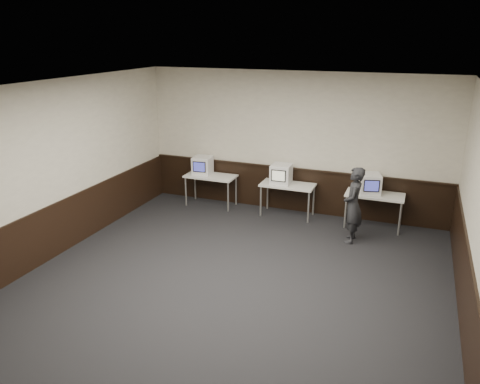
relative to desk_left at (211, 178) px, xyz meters
name	(u,v)px	position (x,y,z in m)	size (l,w,h in m)	color
floor	(226,292)	(1.90, -3.60, -0.68)	(8.00, 8.00, 0.00)	black
ceiling	(224,90)	(1.90, -3.60, 2.52)	(8.00, 8.00, 0.00)	white
back_wall	(294,143)	(1.90, 0.40, 0.92)	(7.00, 7.00, 0.00)	beige
front_wall	(17,365)	(1.90, -7.60, 0.92)	(7.00, 7.00, 0.00)	beige
left_wall	(42,174)	(-1.60, -3.60, 0.92)	(8.00, 8.00, 0.00)	beige
wainscot_back	(292,190)	(1.90, 0.38, -0.18)	(6.98, 0.04, 1.00)	black
wainscot_left	(51,232)	(-1.58, -3.60, -0.18)	(0.04, 7.98, 1.00)	black
wainscot_right	(468,308)	(5.38, -3.60, -0.18)	(0.04, 7.98, 1.00)	black
wainscot_rail	(292,168)	(1.90, 0.36, 0.34)	(6.98, 0.06, 0.04)	black
desk_left	(211,178)	(0.00, 0.00, 0.00)	(1.20, 0.60, 0.75)	silver
desk_center	(288,187)	(1.90, 0.00, 0.00)	(1.20, 0.60, 0.75)	silver
desk_right	(375,197)	(3.80, 0.00, 0.00)	(1.20, 0.60, 0.75)	silver
emac_left	(203,165)	(-0.23, 0.04, 0.28)	(0.46, 0.49, 0.42)	white
emac_center	(281,174)	(1.74, 0.00, 0.29)	(0.45, 0.49, 0.44)	white
emac_right	(370,184)	(3.67, 0.01, 0.29)	(0.53, 0.55, 0.43)	white
person	(353,205)	(3.47, -0.90, 0.09)	(0.56, 0.37, 1.54)	#232428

